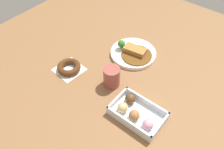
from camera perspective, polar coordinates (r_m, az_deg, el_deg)
ground_plane at (r=1.08m, az=2.45°, el=0.10°), size 1.60×1.60×0.00m
curry_plate at (r=1.17m, az=5.25°, el=5.45°), size 0.23×0.23×0.07m
donut_box at (r=0.93m, az=5.95°, el=-9.47°), size 0.21×0.14×0.06m
chocolate_ring_donut at (r=1.11m, az=-10.62°, el=1.76°), size 0.13×0.13×0.03m
coffee_mug at (r=1.01m, az=-0.25°, el=-0.46°), size 0.07×0.07×0.09m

